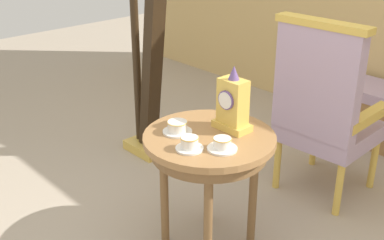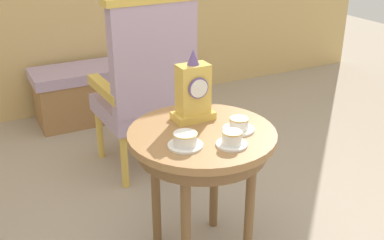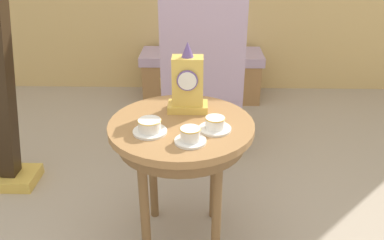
% 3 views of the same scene
% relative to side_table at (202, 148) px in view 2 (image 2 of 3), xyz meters
% --- Properties ---
extents(side_table, '(0.66, 0.66, 0.67)m').
position_rel_side_table_xyz_m(side_table, '(0.00, 0.00, 0.00)').
color(side_table, '#9E7042').
rests_on(side_table, ground).
extents(teacup_left, '(0.15, 0.15, 0.06)m').
position_rel_side_table_xyz_m(teacup_left, '(-0.13, -0.10, 0.11)').
color(teacup_left, white).
rests_on(teacup_left, side_table).
extents(teacup_right, '(0.13, 0.13, 0.06)m').
position_rel_side_table_xyz_m(teacup_right, '(0.05, -0.18, 0.11)').
color(teacup_right, white).
rests_on(teacup_right, side_table).
extents(teacup_center, '(0.14, 0.14, 0.06)m').
position_rel_side_table_xyz_m(teacup_center, '(0.15, -0.06, 0.11)').
color(teacup_center, white).
rests_on(teacup_center, side_table).
extents(mantel_clock, '(0.19, 0.11, 0.34)m').
position_rel_side_table_xyz_m(mantel_clock, '(0.03, 0.13, 0.22)').
color(mantel_clock, gold).
rests_on(mantel_clock, side_table).
extents(armchair, '(0.57, 0.55, 1.14)m').
position_rel_side_table_xyz_m(armchair, '(0.09, 0.87, 0.01)').
color(armchair, '#B299B7').
rests_on(armchair, ground).
extents(window_bench, '(1.10, 0.40, 0.44)m').
position_rel_side_table_xyz_m(window_bench, '(0.09, 1.86, -0.36)').
color(window_bench, '#B299B7').
rests_on(window_bench, ground).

